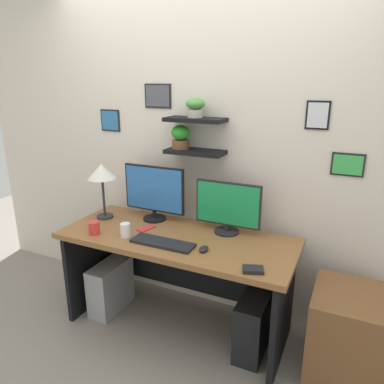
{
  "coord_description": "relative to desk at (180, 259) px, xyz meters",
  "views": [
    {
      "loc": [
        1.09,
        -2.06,
        1.8
      ],
      "look_at": [
        0.1,
        0.05,
        1.07
      ],
      "focal_mm": 33.53,
      "sensor_mm": 36.0,
      "label": 1
    }
  ],
  "objects": [
    {
      "name": "keyboard",
      "position": [
        -0.02,
        -0.21,
        0.22
      ],
      "size": [
        0.44,
        0.14,
        0.02
      ],
      "primitive_type": "cube",
      "color": "black",
      "rests_on": "desk"
    },
    {
      "name": "desk_lamp",
      "position": [
        -0.68,
        0.02,
        0.56
      ],
      "size": [
        0.22,
        0.22,
        0.44
      ],
      "color": "#2D2D33",
      "rests_on": "desk"
    },
    {
      "name": "desk",
      "position": [
        0.0,
        0.0,
        0.0
      ],
      "size": [
        1.68,
        0.68,
        0.75
      ],
      "color": "brown",
      "rests_on": "ground"
    },
    {
      "name": "computer_mouse",
      "position": [
        0.27,
        -0.19,
        0.22
      ],
      "size": [
        0.06,
        0.09,
        0.03
      ],
      "primitive_type": "ellipsoid",
      "color": "black",
      "rests_on": "desk"
    },
    {
      "name": "ground_plane",
      "position": [
        0.0,
        -0.06,
        -0.54
      ],
      "size": [
        8.0,
        8.0,
        0.0
      ],
      "primitive_type": "plane",
      "color": "gray"
    },
    {
      "name": "back_wall_assembly",
      "position": [
        -0.0,
        0.38,
        0.81
      ],
      "size": [
        4.4,
        0.24,
        2.7
      ],
      "color": "beige",
      "rests_on": "ground"
    },
    {
      "name": "pen_cup",
      "position": [
        -0.32,
        -0.22,
        0.26
      ],
      "size": [
        0.07,
        0.07,
        0.1
      ],
      "primitive_type": "cylinder",
      "color": "white",
      "rests_on": "desk"
    },
    {
      "name": "scissors_tray",
      "position": [
        0.63,
        -0.31,
        0.22
      ],
      "size": [
        0.14,
        0.11,
        0.02
      ],
      "primitive_type": "cube",
      "rotation": [
        0.0,
        0.0,
        0.33
      ],
      "color": "black",
      "rests_on": "desk"
    },
    {
      "name": "monitor_left",
      "position": [
        -0.3,
        0.16,
        0.43
      ],
      "size": [
        0.51,
        0.18,
        0.43
      ],
      "color": "black",
      "rests_on": "desk"
    },
    {
      "name": "drawer_cabinet",
      "position": [
        1.17,
        -0.01,
        -0.26
      ],
      "size": [
        0.44,
        0.5,
        0.57
      ],
      "primitive_type": "cube",
      "color": "brown",
      "rests_on": "ground"
    },
    {
      "name": "cell_phone",
      "position": [
        -0.26,
        -0.04,
        0.21
      ],
      "size": [
        0.11,
        0.15,
        0.01
      ],
      "primitive_type": "cube",
      "rotation": [
        0.0,
        0.0,
        -0.28
      ],
      "color": "red",
      "rests_on": "desk"
    },
    {
      "name": "computer_tower_left",
      "position": [
        -0.6,
        -0.08,
        -0.34
      ],
      "size": [
        0.18,
        0.4,
        0.4
      ],
      "primitive_type": "cube",
      "color": "#99999E",
      "rests_on": "ground"
    },
    {
      "name": "coffee_mug",
      "position": [
        -0.55,
        -0.27,
        0.25
      ],
      "size": [
        0.08,
        0.08,
        0.09
      ],
      "primitive_type": "cylinder",
      "color": "red",
      "rests_on": "desk"
    },
    {
      "name": "monitor_right",
      "position": [
        0.3,
        0.16,
        0.4
      ],
      "size": [
        0.48,
        0.18,
        0.38
      ],
      "color": "black",
      "rests_on": "desk"
    },
    {
      "name": "computer_tower_right",
      "position": [
        0.59,
        -0.07,
        -0.33
      ],
      "size": [
        0.18,
        0.4,
        0.42
      ],
      "primitive_type": "cube",
      "color": "black",
      "rests_on": "ground"
    }
  ]
}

